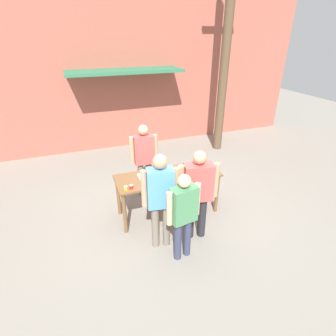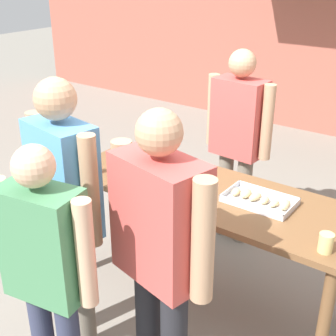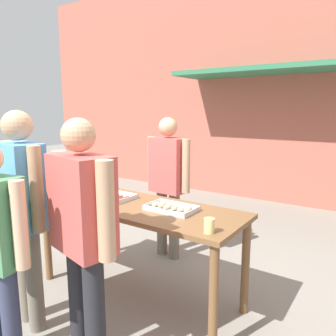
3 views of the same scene
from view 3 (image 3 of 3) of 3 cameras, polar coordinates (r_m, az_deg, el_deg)
name	(u,v)px [view 3 (image 3 of 3)]	position (r m, az deg, el deg)	size (l,w,h in m)	color
ground_plane	(138,294)	(3.39, -5.25, -20.95)	(24.00, 24.00, 0.00)	gray
building_facade_back	(275,81)	(6.49, 18.14, 14.14)	(12.00, 1.11, 4.50)	#A85647
serving_table	(137,217)	(3.06, -5.49, -8.46)	(2.03, 0.73, 0.89)	brown
food_tray_sausages	(111,197)	(3.28, -9.81, -4.93)	(0.45, 0.28, 0.04)	silver
food_tray_buns	(171,208)	(2.84, 0.59, -6.95)	(0.43, 0.27, 0.06)	silver
condiment_jar_mustard	(53,193)	(3.48, -19.46, -4.09)	(0.07, 0.07, 0.07)	gold
condiment_jar_ketchup	(59,194)	(3.41, -18.43, -4.33)	(0.07, 0.07, 0.07)	#B22319
beer_cup	(209,226)	(2.35, 7.20, -9.93)	(0.08, 0.08, 0.11)	#DBC67A
person_server_behind_table	(168,176)	(3.80, 0.00, -1.36)	(0.60, 0.26, 1.66)	#756B5B
person_customer_holding_hotdog	(23,202)	(2.78, -23.89, -5.42)	(0.60, 0.30, 1.75)	#756B5B
person_customer_with_cup	(83,224)	(2.28, -14.65, -9.37)	(0.68, 0.36, 1.70)	#232328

